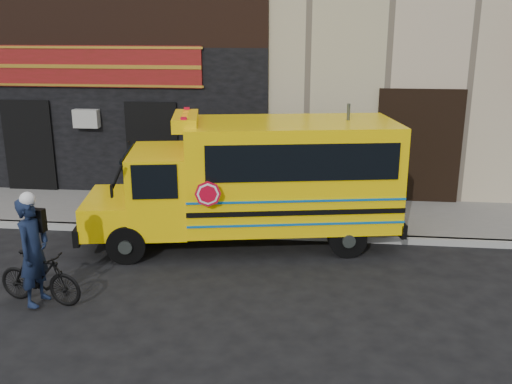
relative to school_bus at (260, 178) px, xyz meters
The scene contains 7 objects.
ground 2.75m from the school_bus, 93.17° to the right, with size 120.00×120.00×0.00m, color black.
curb 1.47m from the school_bus, 112.46° to the left, with size 40.00×0.20×0.15m, color #999993.
sidewalk 2.31m from the school_bus, 94.02° to the left, with size 40.00×3.00×0.15m, color #63625C.
school_bus is the anchor object (origin of this frame).
sign_pole 1.93m from the school_bus, 12.36° to the left, with size 0.07×0.27×3.10m.
bicycle 4.96m from the school_bus, 136.56° to the right, with size 0.45×1.60×0.96m, color black.
cyclist 4.95m from the school_bus, 135.84° to the right, with size 0.70×0.46×1.91m, color #111B34.
Camera 1 is at (1.40, -9.70, 4.73)m, focal length 40.00 mm.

